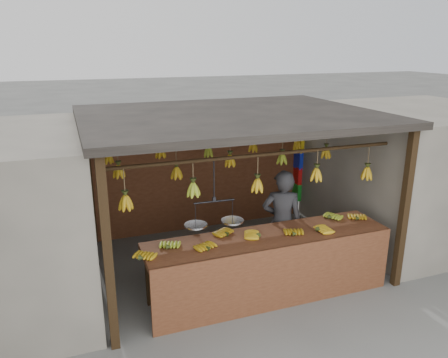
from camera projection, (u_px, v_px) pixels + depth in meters
name	position (u px, v px, depth m)	size (l,w,h in m)	color
ground	(230.00, 261.00, 7.06)	(80.00, 80.00, 0.00)	#5B5B57
stall	(223.00, 137.00, 6.77)	(4.30, 3.30, 2.40)	black
neighbor_right	(416.00, 171.00, 7.91)	(3.00, 3.00, 2.30)	slate
counter	(272.00, 253.00, 5.79)	(3.55, 0.77, 0.96)	#592F1A
hanging_bananas	(230.00, 164.00, 6.60)	(3.60, 2.23, 0.38)	#BA8C13
balance_scale	(214.00, 220.00, 5.61)	(0.78, 0.31, 0.86)	black
vendor	(282.00, 223.00, 6.48)	(0.60, 0.39, 1.63)	#262628
bag_bundles	(298.00, 168.00, 8.61)	(0.08, 0.26, 1.32)	yellow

